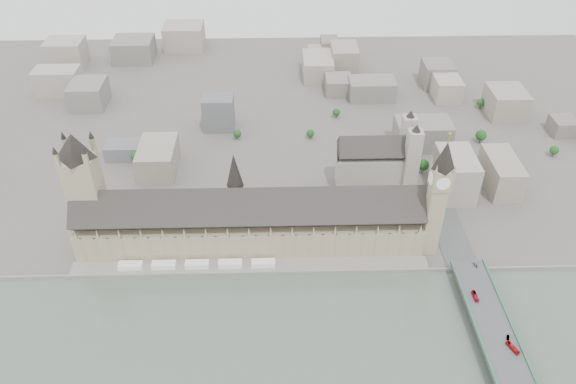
{
  "coord_description": "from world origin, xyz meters",
  "views": [
    {
      "loc": [
        20.66,
        -313.65,
        302.0
      ],
      "look_at": [
        29.97,
        42.07,
        34.03
      ],
      "focal_mm": 35.0,
      "sensor_mm": 36.0,
      "label": 1
    }
  ],
  "objects_px": {
    "westminster_abbey": "(378,163)",
    "red_bus_north": "(475,296)",
    "victoria_tower": "(84,185)",
    "car_silver": "(508,337)",
    "red_bus_south": "(513,348)",
    "elizabeth_tower": "(438,191)",
    "palace_of_westminster": "(250,222)",
    "westminster_bridge": "(497,345)",
    "car_approach": "(476,265)"
  },
  "relations": [
    {
      "from": "elizabeth_tower",
      "to": "red_bus_south",
      "type": "xyz_separation_m",
      "value": [
        29.78,
        -102.92,
        -46.38
      ]
    },
    {
      "from": "westminster_bridge",
      "to": "car_silver",
      "type": "xyz_separation_m",
      "value": [
        6.0,
        1.28,
        5.82
      ]
    },
    {
      "from": "red_bus_north",
      "to": "red_bus_south",
      "type": "distance_m",
      "value": 45.09
    },
    {
      "from": "car_silver",
      "to": "car_approach",
      "type": "height_order",
      "value": "car_approach"
    },
    {
      "from": "car_silver",
      "to": "westminster_abbey",
      "type": "bearing_deg",
      "value": 128.91
    },
    {
      "from": "palace_of_westminster",
      "to": "westminster_abbey",
      "type": "xyz_separation_m",
      "value": [
        110.92,
        75.3,
        2.38
      ]
    },
    {
      "from": "palace_of_westminster",
      "to": "victoria_tower",
      "type": "distance_m",
      "value": 126.41
    },
    {
      "from": "car_silver",
      "to": "car_approach",
      "type": "bearing_deg",
      "value": 112.76
    },
    {
      "from": "victoria_tower",
      "to": "westminster_bridge",
      "type": "distance_m",
      "value": 309.91
    },
    {
      "from": "elizabeth_tower",
      "to": "red_bus_south",
      "type": "bearing_deg",
      "value": -73.86
    },
    {
      "from": "palace_of_westminster",
      "to": "red_bus_south",
      "type": "relative_size",
      "value": 25.26
    },
    {
      "from": "red_bus_north",
      "to": "car_silver",
      "type": "height_order",
      "value": "red_bus_north"
    },
    {
      "from": "red_bus_north",
      "to": "car_approach",
      "type": "xyz_separation_m",
      "value": [
        9.55,
        30.85,
        -0.68
      ]
    },
    {
      "from": "elizabeth_tower",
      "to": "red_bus_north",
      "type": "height_order",
      "value": "elizabeth_tower"
    },
    {
      "from": "westminster_abbey",
      "to": "car_silver",
      "type": "relative_size",
      "value": 16.2
    },
    {
      "from": "victoria_tower",
      "to": "westminster_bridge",
      "type": "bearing_deg",
      "value": -21.78
    },
    {
      "from": "westminster_bridge",
      "to": "red_bus_south",
      "type": "relative_size",
      "value": 30.98
    },
    {
      "from": "westminster_abbey",
      "to": "red_bus_north",
      "type": "distance_m",
      "value": 153.82
    },
    {
      "from": "westminster_bridge",
      "to": "car_approach",
      "type": "distance_m",
      "value": 67.59
    },
    {
      "from": "palace_of_westminster",
      "to": "red_bus_north",
      "type": "distance_m",
      "value": 172.54
    },
    {
      "from": "elizabeth_tower",
      "to": "victoria_tower",
      "type": "height_order",
      "value": "elizabeth_tower"
    },
    {
      "from": "red_bus_south",
      "to": "car_silver",
      "type": "xyz_separation_m",
      "value": [
        0.22,
        8.7,
        -0.77
      ]
    },
    {
      "from": "palace_of_westminster",
      "to": "elizabeth_tower",
      "type": "distance_m",
      "value": 142.94
    },
    {
      "from": "westminster_bridge",
      "to": "car_silver",
      "type": "height_order",
      "value": "car_silver"
    },
    {
      "from": "elizabeth_tower",
      "to": "car_silver",
      "type": "height_order",
      "value": "elizabeth_tower"
    },
    {
      "from": "elizabeth_tower",
      "to": "car_silver",
      "type": "xyz_separation_m",
      "value": [
        30.0,
        -94.22,
        -47.15
      ]
    },
    {
      "from": "palace_of_westminster",
      "to": "westminster_bridge",
      "type": "distance_m",
      "value": 195.05
    },
    {
      "from": "victoria_tower",
      "to": "westminster_abbey",
      "type": "xyz_separation_m",
      "value": [
        232.92,
        69.0,
        -30.12
      ]
    },
    {
      "from": "red_bus_south",
      "to": "car_silver",
      "type": "height_order",
      "value": "red_bus_south"
    },
    {
      "from": "palace_of_westminster",
      "to": "red_bus_south",
      "type": "height_order",
      "value": "palace_of_westminster"
    },
    {
      "from": "red_bus_south",
      "to": "car_approach",
      "type": "xyz_separation_m",
      "value": [
        -1.31,
        74.62,
        -0.76
      ]
    },
    {
      "from": "red_bus_north",
      "to": "palace_of_westminster",
      "type": "bearing_deg",
      "value": 154.97
    },
    {
      "from": "red_bus_north",
      "to": "victoria_tower",
      "type": "bearing_deg",
      "value": 163.81
    },
    {
      "from": "palace_of_westminster",
      "to": "car_approach",
      "type": "xyz_separation_m",
      "value": [
        166.47,
        -40.01,
        -11.76
      ]
    },
    {
      "from": "palace_of_westminster",
      "to": "car_approach",
      "type": "height_order",
      "value": "palace_of_westminster"
    },
    {
      "from": "elizabeth_tower",
      "to": "westminster_bridge",
      "type": "bearing_deg",
      "value": -75.89
    },
    {
      "from": "victoria_tower",
      "to": "car_silver",
      "type": "xyz_separation_m",
      "value": [
        290.0,
        -112.22,
        -44.26
      ]
    },
    {
      "from": "victoria_tower",
      "to": "car_approach",
      "type": "distance_m",
      "value": 295.5
    },
    {
      "from": "car_approach",
      "to": "westminster_abbey",
      "type": "bearing_deg",
      "value": 92.1
    },
    {
      "from": "palace_of_westminster",
      "to": "westminster_bridge",
      "type": "height_order",
      "value": "palace_of_westminster"
    },
    {
      "from": "palace_of_westminster",
      "to": "red_bus_south",
      "type": "xyz_separation_m",
      "value": [
        167.78,
        -114.62,
        -10.99
      ]
    },
    {
      "from": "palace_of_westminster",
      "to": "car_silver",
      "type": "relative_size",
      "value": 63.14
    },
    {
      "from": "victoria_tower",
      "to": "car_silver",
      "type": "bearing_deg",
      "value": -21.16
    },
    {
      "from": "red_bus_south",
      "to": "car_approach",
      "type": "distance_m",
      "value": 74.63
    },
    {
      "from": "palace_of_westminster",
      "to": "westminster_bridge",
      "type": "relative_size",
      "value": 0.82
    },
    {
      "from": "westminster_abbey",
      "to": "car_silver",
      "type": "xyz_separation_m",
      "value": [
        57.07,
        -181.22,
        -14.14
      ]
    },
    {
      "from": "red_bus_north",
      "to": "car_silver",
      "type": "bearing_deg",
      "value": -73.2
    },
    {
      "from": "car_approach",
      "to": "palace_of_westminster",
      "type": "bearing_deg",
      "value": 142.86
    },
    {
      "from": "victoria_tower",
      "to": "red_bus_north",
      "type": "height_order",
      "value": "victoria_tower"
    },
    {
      "from": "red_bus_south",
      "to": "elizabeth_tower",
      "type": "bearing_deg",
      "value": 84.29
    }
  ]
}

